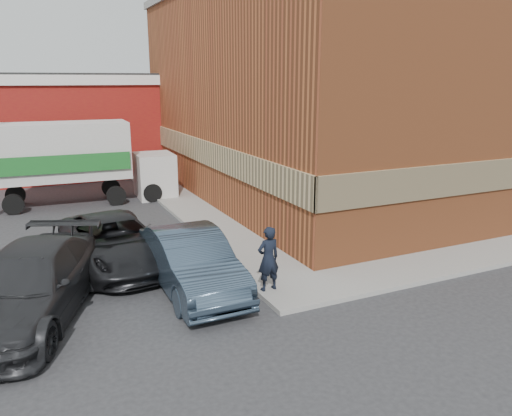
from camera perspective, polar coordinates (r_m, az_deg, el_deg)
name	(u,v)px	position (r m, az deg, el deg)	size (l,w,h in m)	color
ground	(265,285)	(13.37, 1.08, -8.74)	(90.00, 90.00, 0.00)	#28282B
brick_building	(344,92)	(24.40, 10.02, 12.88)	(14.25, 18.25, 9.36)	#9F5029
sidewalk_south	(495,252)	(17.23, 25.62, -4.61)	(16.00, 1.80, 0.12)	gray
sidewalk_west	(186,205)	(21.55, -8.05, 0.34)	(1.80, 18.00, 0.12)	gray
warehouse	(10,125)	(31.13, -26.32, 8.46)	(16.30, 8.30, 5.60)	maroon
man	(268,259)	(12.47, 1.42, -5.81)	(0.60, 0.40, 1.66)	black
sedan	(191,261)	(12.88, -7.38, -6.07)	(1.64, 4.71, 1.55)	#314253
suv_a	(115,242)	(15.01, -15.84, -3.73)	(2.40, 5.20, 1.45)	black
suv_b	(29,285)	(12.36, -24.54, -8.06)	(2.26, 5.56, 1.61)	#27282A
box_truck	(79,157)	(22.83, -19.56, 5.48)	(7.22, 2.44, 3.52)	beige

